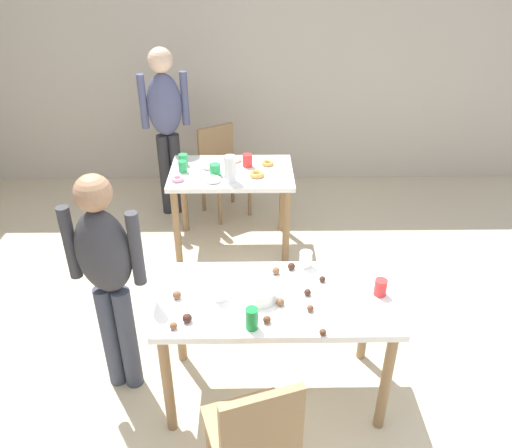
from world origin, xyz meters
TOP-DOWN VIEW (x-y plane):
  - ground_plane at (0.00, 0.00)m, footprint 6.40×6.40m
  - wall_back at (0.00, 3.20)m, footprint 6.40×0.10m
  - dining_table_near at (0.09, 0.03)m, footprint 1.33×0.67m
  - dining_table_far at (-0.21, 1.71)m, footprint 1.04×0.68m
  - chair_near_table at (-0.04, -0.68)m, footprint 0.50×0.50m
  - chair_far_table at (-0.33, 2.39)m, footprint 0.55×0.55m
  - person_girl_near at (-0.85, 0.10)m, footprint 0.46×0.25m
  - person_adult_far at (-0.83, 2.37)m, footprint 0.45×0.27m
  - mixing_bowl at (0.00, 0.01)m, footprint 0.19×0.19m
  - soda_can at (-0.05, -0.23)m, footprint 0.07×0.07m
  - fork_near at (-0.21, -0.20)m, footprint 0.17×0.02m
  - cup_near_0 at (0.67, 0.03)m, footprint 0.07×0.07m
  - cup_near_1 at (-0.22, 0.01)m, footprint 0.08×0.08m
  - cup_near_2 at (0.28, 0.31)m, footprint 0.08×0.08m
  - cake_ball_0 at (-0.46, 0.01)m, footprint 0.05×0.05m
  - cake_ball_1 at (0.19, 0.28)m, footprint 0.05×0.05m
  - cake_ball_2 at (-0.38, -0.18)m, footprint 0.05×0.05m
  - cake_ball_3 at (0.27, -0.11)m, footprint 0.04×0.04m
  - cake_ball_4 at (0.03, -0.20)m, footprint 0.04×0.04m
  - cake_ball_5 at (-0.45, -0.24)m, footprint 0.04×0.04m
  - cake_ball_6 at (0.31, -0.29)m, footprint 0.04×0.04m
  - cake_ball_7 at (0.27, 0.03)m, footprint 0.04×0.04m
  - cake_ball_8 at (0.11, -0.05)m, footprint 0.04×0.04m
  - cake_ball_9 at (0.10, 0.23)m, footprint 0.05×0.05m
  - cake_ball_10 at (0.37, 0.15)m, footprint 0.04×0.04m
  - pitcher_far at (-0.21, 1.50)m, footprint 0.10×0.10m
  - cup_far_0 at (-0.62, 1.83)m, footprint 0.08×0.08m
  - cup_far_1 at (-0.07, 1.80)m, footprint 0.09×0.09m
  - cup_far_2 at (-0.61, 1.69)m, footprint 0.07×0.07m
  - cup_far_3 at (-0.34, 1.63)m, footprint 0.09×0.09m
  - donut_far_0 at (-0.64, 1.52)m, footprint 0.11×0.11m
  - donut_far_1 at (0.01, 1.60)m, footprint 0.13×0.13m
  - donut_far_2 at (-0.40, 1.77)m, footprint 0.12×0.12m
  - donut_far_3 at (0.10, 1.83)m, footprint 0.11×0.11m
  - donut_far_4 at (-0.19, 1.91)m, footprint 0.12×0.12m
  - donut_far_5 at (-0.35, 1.50)m, footprint 0.13×0.13m

SIDE VIEW (x-z plane):
  - ground_plane at x=0.00m, z-range 0.00..0.00m
  - chair_near_table at x=-0.04m, z-range 0.06..0.93m
  - chair_far_table at x=-0.33m, z-range 0.06..0.93m
  - dining_table_far at x=-0.21m, z-range 0.25..1.00m
  - dining_table_near at x=0.09m, z-range 0.27..1.02m
  - fork_near at x=-0.21m, z-range 0.75..0.76m
  - donut_far_3 at x=0.10m, z-range 0.75..0.78m
  - donut_far_0 at x=-0.64m, z-range 0.75..0.78m
  - donut_far_4 at x=-0.19m, z-range 0.75..0.79m
  - donut_far_2 at x=-0.40m, z-range 0.75..0.79m
  - cake_ball_6 at x=0.31m, z-range 0.75..0.79m
  - cake_ball_10 at x=0.37m, z-range 0.75..0.79m
  - donut_far_1 at x=0.01m, z-range 0.75..0.79m
  - cake_ball_3 at x=0.27m, z-range 0.75..0.79m
  - donut_far_5 at x=-0.35m, z-range 0.75..0.79m
  - cake_ball_7 at x=0.27m, z-range 0.75..0.79m
  - cake_ball_5 at x=-0.45m, z-range 0.75..0.79m
  - cake_ball_4 at x=0.03m, z-range 0.75..0.79m
  - cake_ball_8 at x=0.11m, z-range 0.75..0.79m
  - cake_ball_1 at x=0.19m, z-range 0.75..0.80m
  - cake_ball_9 at x=0.10m, z-range 0.75..0.80m
  - cake_ball_0 at x=-0.46m, z-range 0.75..0.80m
  - cake_ball_2 at x=-0.38m, z-range 0.75..0.80m
  - mixing_bowl at x=0.00m, z-range 0.75..0.83m
  - cup_far_2 at x=-0.61m, z-range 0.75..0.85m
  - cup_far_0 at x=-0.62m, z-range 0.75..0.85m
  - cup_near_0 at x=0.67m, z-range 0.75..0.85m
  - cup_far_3 at x=-0.34m, z-range 0.75..0.85m
  - cup_near_2 at x=0.28m, z-range 0.75..0.85m
  - cup_far_1 at x=-0.07m, z-range 0.75..0.86m
  - cup_near_1 at x=-0.22m, z-range 0.75..0.87m
  - soda_can at x=-0.05m, z-range 0.75..0.87m
  - pitcher_far at x=-0.21m, z-range 0.75..0.97m
  - person_girl_near at x=-0.85m, z-range 0.14..1.61m
  - person_adult_far at x=-0.83m, z-range 0.17..1.80m
  - wall_back at x=0.00m, z-range 0.00..2.60m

